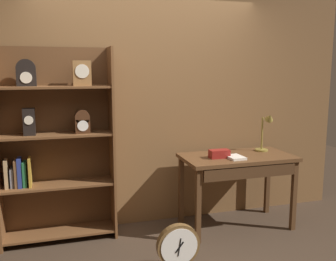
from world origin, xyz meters
TOP-DOWN VIEW (x-y plane):
  - back_wood_panel at (0.00, 1.27)m, footprint 4.80×0.05m
  - bookshelf at (-1.01, 1.09)m, footprint 1.13×0.33m
  - workbench at (0.89, 0.80)m, footprint 1.21×0.63m
  - desk_lamp at (1.30, 0.94)m, footprint 0.19×0.19m
  - toolbox_small at (0.66, 0.79)m, footprint 0.21×0.11m
  - open_repair_manual at (0.81, 0.72)m, footprint 0.17×0.23m
  - round_clock_large at (-0.02, 0.12)m, footprint 0.38×0.11m

SIDE VIEW (x-z plane):
  - round_clock_large at x=-0.02m, z-range 0.00..0.43m
  - workbench at x=0.89m, z-range 0.30..1.12m
  - open_repair_manual at x=0.81m, z-range 0.81..0.84m
  - toolbox_small at x=0.66m, z-range 0.81..0.90m
  - bookshelf at x=-1.01m, z-range 0.02..1.98m
  - desk_lamp at x=1.30m, z-range 0.82..1.28m
  - back_wood_panel at x=0.00m, z-range 0.00..2.60m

